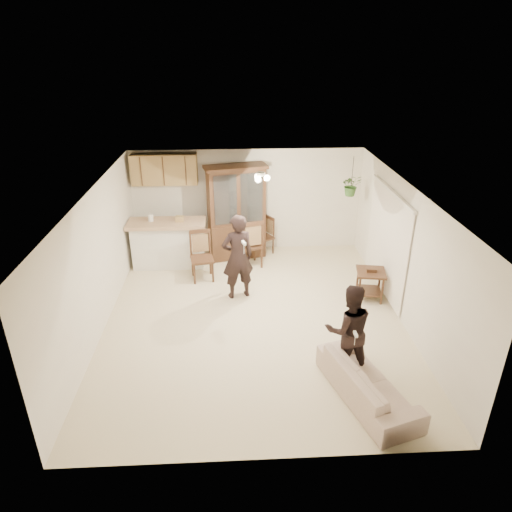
{
  "coord_description": "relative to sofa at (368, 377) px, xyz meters",
  "views": [
    {
      "loc": [
        -0.36,
        -7.32,
        4.76
      ],
      "look_at": [
        0.06,
        0.4,
        1.11
      ],
      "focal_mm": 32.0,
      "sensor_mm": 36.0,
      "label": 1
    }
  ],
  "objects": [
    {
      "name": "child",
      "position": [
        -0.17,
        0.62,
        0.31
      ],
      "size": [
        0.66,
        0.51,
        1.35
      ],
      "primitive_type": "imported",
      "rotation": [
        0.0,
        0.0,
        3.14
      ],
      "color": "black",
      "rests_on": "floor"
    },
    {
      "name": "wall_front",
      "position": [
        -1.55,
        -1.03,
        0.88
      ],
      "size": [
        5.5,
        0.02,
        2.5
      ],
      "primitive_type": "cube",
      "color": "silver",
      "rests_on": "ground"
    },
    {
      "name": "wall_right",
      "position": [
        1.2,
        2.22,
        0.88
      ],
      "size": [
        0.02,
        6.5,
        2.5
      ],
      "primitive_type": "cube",
      "color": "silver",
      "rests_on": "ground"
    },
    {
      "name": "sofa",
      "position": [
        0.0,
        0.0,
        0.0
      ],
      "size": [
        1.24,
        2.01,
        0.73
      ],
      "primitive_type": "imported",
      "rotation": [
        0.0,
        0.0,
        1.87
      ],
      "color": "beige",
      "rests_on": "floor"
    },
    {
      "name": "chair_hutch_left",
      "position": [
        -1.16,
        5.15,
        -0.11
      ],
      "size": [
        0.56,
        0.56,
        0.92
      ],
      "rotation": [
        0.0,
        0.0,
        -1.03
      ],
      "color": "#372014",
      "rests_on": "floor"
    },
    {
      "name": "ceiling_fixture",
      "position": [
        -1.35,
        3.42,
        2.03
      ],
      "size": [
        0.36,
        0.36,
        0.2
      ],
      "primitive_type": null,
      "color": "#FFEBBF",
      "rests_on": "ceiling"
    },
    {
      "name": "china_hutch",
      "position": [
        -1.82,
        5.01,
        0.74
      ],
      "size": [
        1.5,
        0.86,
        2.23
      ],
      "rotation": [
        0.0,
        0.0,
        0.23
      ],
      "color": "#372014",
      "rests_on": "floor"
    },
    {
      "name": "chair_hutch_right",
      "position": [
        -1.53,
        4.45,
        -0.04
      ],
      "size": [
        0.66,
        0.66,
        1.17
      ],
      "rotation": [
        0.0,
        0.0,
        3.47
      ],
      "color": "#372014",
      "rests_on": "floor"
    },
    {
      "name": "side_table",
      "position": [
        0.83,
        2.83,
        -0.05
      ],
      "size": [
        0.64,
        0.64,
        0.68
      ],
      "rotation": [
        0.0,
        0.0,
        -0.17
      ],
      "color": "#372014",
      "rests_on": "floor"
    },
    {
      "name": "breakfast_bar",
      "position": [
        -3.4,
        4.57,
        0.13
      ],
      "size": [
        1.6,
        0.55,
        1.0
      ],
      "primitive_type": "cube",
      "color": "silver",
      "rests_on": "floor"
    },
    {
      "name": "hanging_plant",
      "position": [
        0.75,
        4.62,
        1.48
      ],
      "size": [
        0.43,
        0.37,
        0.48
      ],
      "primitive_type": "imported",
      "color": "#2E5A24",
      "rests_on": "ceiling"
    },
    {
      "name": "bar_top",
      "position": [
        -3.4,
        4.57,
        0.68
      ],
      "size": [
        1.75,
        0.7,
        0.08
      ],
      "primitive_type": "cube",
      "color": "tan",
      "rests_on": "breakfast_bar"
    },
    {
      "name": "ceiling",
      "position": [
        -1.55,
        2.22,
        2.13
      ],
      "size": [
        5.5,
        6.5,
        0.02
      ],
      "primitive_type": "cube",
      "color": "white",
      "rests_on": "wall_back"
    },
    {
      "name": "controller_child",
      "position": [
        -0.17,
        0.27,
        0.57
      ],
      "size": [
        0.04,
        0.13,
        0.04
      ],
      "primitive_type": "cube",
      "rotation": [
        0.0,
        0.0,
        3.14
      ],
      "color": "white",
      "rests_on": "child"
    },
    {
      "name": "chair_bar",
      "position": [
        -2.59,
        3.84,
        -0.06
      ],
      "size": [
        0.55,
        0.55,
        1.09
      ],
      "rotation": [
        0.0,
        0.0,
        0.17
      ],
      "color": "#372014",
      "rests_on": "floor"
    },
    {
      "name": "wall_left",
      "position": [
        -4.3,
        2.22,
        0.88
      ],
      "size": [
        0.02,
        6.5,
        2.5
      ],
      "primitive_type": "cube",
      "color": "silver",
      "rests_on": "ground"
    },
    {
      "name": "floor",
      "position": [
        -1.55,
        2.22,
        -0.37
      ],
      "size": [
        6.5,
        6.5,
        0.0
      ],
      "primitive_type": "plane",
      "color": "beige",
      "rests_on": "ground"
    },
    {
      "name": "upper_cabinets",
      "position": [
        -3.45,
        5.29,
        1.73
      ],
      "size": [
        1.5,
        0.34,
        0.7
      ],
      "primitive_type": "cube",
      "color": "olive",
      "rests_on": "wall_back"
    },
    {
      "name": "controller_adult",
      "position": [
        -1.71,
        2.66,
        0.99
      ],
      "size": [
        0.09,
        0.16,
        0.05
      ],
      "primitive_type": "cube",
      "rotation": [
        0.0,
        0.0,
        3.43
      ],
      "color": "white",
      "rests_on": "adult"
    },
    {
      "name": "adult",
      "position": [
        -1.82,
        3.06,
        0.53
      ],
      "size": [
        0.75,
        0.6,
        1.8
      ],
      "primitive_type": "imported",
      "rotation": [
        0.0,
        0.0,
        3.43
      ],
      "color": "black",
      "rests_on": "floor"
    },
    {
      "name": "vertical_blinds",
      "position": [
        1.16,
        3.12,
        0.73
      ],
      "size": [
        0.06,
        2.3,
        2.1
      ],
      "primitive_type": null,
      "color": "silver",
      "rests_on": "wall_right"
    },
    {
      "name": "plant_cord",
      "position": [
        0.75,
        4.62,
        1.81
      ],
      "size": [
        0.01,
        0.01,
        0.65
      ],
      "primitive_type": "cylinder",
      "color": "black",
      "rests_on": "ceiling"
    },
    {
      "name": "wall_back",
      "position": [
        -1.55,
        5.47,
        0.88
      ],
      "size": [
        5.5,
        0.02,
        2.5
      ],
      "primitive_type": "cube",
      "color": "silver",
      "rests_on": "ground"
    }
  ]
}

